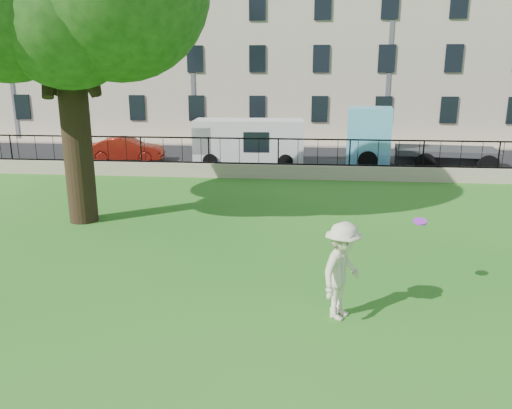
# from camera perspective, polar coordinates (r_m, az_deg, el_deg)

# --- Properties ---
(ground) EXTENTS (120.00, 120.00, 0.00)m
(ground) POSITION_cam_1_polar(r_m,az_deg,el_deg) (10.12, -1.50, -11.10)
(ground) COLOR #246818
(ground) RESTS_ON ground
(retaining_wall) EXTENTS (50.00, 0.40, 0.60)m
(retaining_wall) POSITION_cam_1_polar(r_m,az_deg,el_deg) (21.45, 2.53, 3.80)
(retaining_wall) COLOR tan
(retaining_wall) RESTS_ON ground
(iron_railing) EXTENTS (50.00, 0.05, 1.13)m
(iron_railing) POSITION_cam_1_polar(r_m,az_deg,el_deg) (21.31, 2.56, 6.05)
(iron_railing) COLOR black
(iron_railing) RESTS_ON retaining_wall
(street) EXTENTS (60.00, 9.00, 0.01)m
(street) POSITION_cam_1_polar(r_m,az_deg,el_deg) (26.12, 3.13, 5.15)
(street) COLOR black
(street) RESTS_ON ground
(sidewalk) EXTENTS (60.00, 1.40, 0.12)m
(sidewalk) POSITION_cam_1_polar(r_m,az_deg,el_deg) (31.25, 3.59, 6.86)
(sidewalk) COLOR tan
(sidewalk) RESTS_ON ground
(building_row) EXTENTS (56.40, 10.40, 13.80)m
(building_row) POSITION_cam_1_polar(r_m,az_deg,el_deg) (36.69, 4.15, 18.78)
(building_row) COLOR #B2A08D
(building_row) RESTS_ON ground
(man) EXTENTS (1.19, 1.37, 1.84)m
(man) POSITION_cam_1_polar(r_m,az_deg,el_deg) (9.32, 9.82, -7.50)
(man) COLOR beige
(man) RESTS_ON ground
(frisbee) EXTENTS (0.36, 0.36, 0.12)m
(frisbee) POSITION_cam_1_polar(r_m,az_deg,el_deg) (10.48, 18.24, -1.85)
(frisbee) COLOR #A525D2
(red_sedan) EXTENTS (3.82, 1.65, 1.22)m
(red_sedan) POSITION_cam_1_polar(r_m,az_deg,el_deg) (26.33, -14.56, 6.11)
(red_sedan) COLOR maroon
(red_sedan) RESTS_ON street
(white_van) EXTENTS (5.34, 2.32, 2.20)m
(white_van) POSITION_cam_1_polar(r_m,az_deg,el_deg) (24.49, -0.82, 7.10)
(white_van) COLOR silver
(white_van) RESTS_ON street
(blue_truck) EXTENTS (6.93, 3.16, 2.81)m
(blue_truck) POSITION_cam_1_polar(r_m,az_deg,el_deg) (24.86, 18.24, 7.18)
(blue_truck) COLOR #60BBE1
(blue_truck) RESTS_ON street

